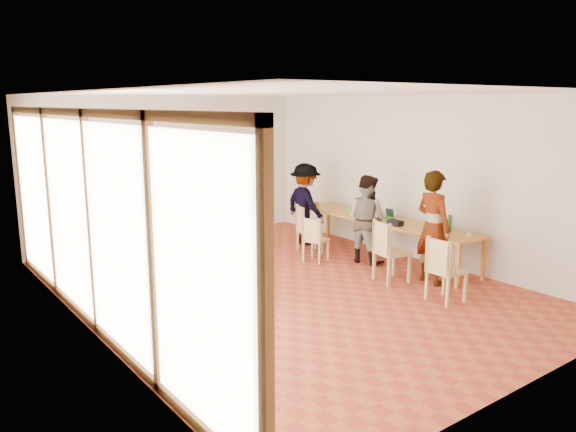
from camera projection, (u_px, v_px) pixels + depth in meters
ground at (285, 288)px, 8.85m from camera, size 8.00×8.00×0.00m
wall_back at (171, 169)px, 11.69m from camera, size 6.00×0.10×3.00m
wall_front at (531, 246)px, 5.41m from camera, size 6.00×0.10×3.00m
wall_right at (416, 178)px, 10.32m from camera, size 0.10×8.00×3.00m
window_wall at (89, 217)px, 6.81m from camera, size 0.10×8.00×3.00m
ceiling at (285, 92)px, 8.25m from camera, size 6.00×8.00×0.04m
communal_table at (383, 221)px, 10.42m from camera, size 0.80×4.00×0.75m
side_table at (147, 243)px, 8.95m from camera, size 0.90×0.90×0.75m
chair_near at (443, 263)px, 8.07m from camera, size 0.47×0.47×0.51m
chair_mid at (387, 245)px, 9.00m from camera, size 0.55×0.55×0.54m
chair_far at (314, 235)px, 10.19m from camera, size 0.50×0.50×0.44m
chair_empty at (305, 224)px, 10.82m from camera, size 0.55×0.55×0.49m
chair_spare at (226, 262)px, 8.04m from camera, size 0.55×0.55×0.54m
person_near at (433, 227)px, 8.91m from camera, size 0.50×0.71×1.83m
person_mid at (366, 219)px, 10.13m from camera, size 0.76×0.89×1.60m
person_far at (305, 204)px, 11.42m from camera, size 0.66×1.10×1.67m
laptop_near at (433, 225)px, 9.64m from camera, size 0.25×0.27×0.21m
laptop_mid at (389, 215)px, 10.48m from camera, size 0.23×0.26×0.20m
laptop_far at (353, 207)px, 11.27m from camera, size 0.31×0.33×0.23m
yellow_mug at (316, 205)px, 11.58m from camera, size 0.14×0.14×0.09m
green_bottle at (450, 223)px, 9.34m from camera, size 0.07×0.07×0.28m
clear_glass at (378, 216)px, 10.47m from camera, size 0.07×0.07×0.09m
condiment_cup at (469, 235)px, 9.00m from camera, size 0.08×0.08×0.06m
pink_phone at (383, 218)px, 10.45m from camera, size 0.05×0.10×0.01m
black_pouch at (395, 223)px, 9.84m from camera, size 0.16×0.26×0.09m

